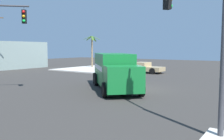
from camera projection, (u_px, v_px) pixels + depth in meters
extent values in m
plane|color=#33302D|center=(137.00, 89.00, 19.00)|extent=(100.00, 100.00, 0.00)
cube|color=beige|center=(103.00, 69.00, 36.68)|extent=(11.50, 11.50, 0.14)
cube|color=#146B2D|center=(113.00, 68.00, 19.52)|extent=(5.77, 5.71, 2.42)
cube|color=#146B2D|center=(123.00, 79.00, 15.67)|extent=(3.04, 3.04, 1.70)
cube|color=black|center=(126.00, 75.00, 14.80)|extent=(1.46, 1.50, 0.88)
cube|color=#B2B2B7|center=(108.00, 81.00, 22.35)|extent=(1.75, 1.79, 0.21)
cube|color=white|center=(127.00, 67.00, 19.71)|extent=(3.45, 3.36, 0.36)
cube|color=white|center=(98.00, 67.00, 19.31)|extent=(3.45, 3.36, 0.36)
cylinder|color=black|center=(141.00, 89.00, 15.99)|extent=(0.91, 0.90, 1.00)
cylinder|color=black|center=(104.00, 90.00, 15.57)|extent=(0.91, 0.90, 1.00)
cylinder|color=black|center=(124.00, 79.00, 21.06)|extent=(0.91, 0.90, 1.00)
cylinder|color=black|center=(96.00, 80.00, 20.64)|extent=(0.91, 0.90, 1.00)
cylinder|color=black|center=(122.00, 78.00, 22.09)|extent=(0.91, 0.90, 1.00)
cylinder|color=black|center=(95.00, 78.00, 21.67)|extent=(0.91, 0.90, 1.00)
cylinder|color=#38383D|center=(224.00, 45.00, 8.12)|extent=(0.20, 0.20, 6.31)
sphere|color=#19CC4C|center=(171.00, 6.00, 11.38)|extent=(0.20, 0.20, 0.20)
cylinder|color=#38383D|center=(2.00, 6.00, 16.62)|extent=(2.55, 2.61, 0.12)
cylinder|color=#38383D|center=(24.00, 8.00, 16.87)|extent=(0.03, 0.03, 0.25)
cube|color=black|center=(24.00, 17.00, 16.93)|extent=(0.42, 0.42, 0.95)
sphere|color=red|center=(24.00, 12.00, 16.72)|extent=(0.20, 0.20, 0.20)
sphere|color=#EFA314|center=(24.00, 16.00, 16.75)|extent=(0.20, 0.20, 0.20)
sphere|color=#19CC4C|center=(24.00, 21.00, 16.78)|extent=(0.20, 0.20, 0.20)
cube|color=tan|center=(132.00, 68.00, 32.73)|extent=(2.00, 1.57, 0.50)
cube|color=tan|center=(142.00, 66.00, 31.75)|extent=(2.01, 1.77, 1.10)
cube|color=black|center=(142.00, 64.00, 31.73)|extent=(1.84, 1.49, 0.48)
cube|color=tan|center=(155.00, 69.00, 30.68)|extent=(2.02, 2.07, 0.55)
cylinder|color=black|center=(129.00, 70.00, 31.86)|extent=(0.27, 0.77, 0.76)
cylinder|color=black|center=(137.00, 69.00, 33.47)|extent=(0.27, 0.77, 0.76)
cylinder|color=black|center=(152.00, 71.00, 29.82)|extent=(0.27, 0.77, 0.76)
cylinder|color=black|center=(159.00, 70.00, 31.43)|extent=(0.27, 0.77, 0.76)
cube|color=yellow|center=(117.00, 63.00, 36.16)|extent=(1.09, 1.15, 1.85)
cube|color=black|center=(117.00, 62.00, 35.77)|extent=(0.35, 0.61, 1.18)
cube|color=#0F38B2|center=(108.00, 62.00, 38.01)|extent=(1.17, 1.16, 1.85)
cube|color=black|center=(108.00, 61.00, 37.63)|extent=(0.51, 0.48, 1.18)
cylinder|color=#7A6647|center=(92.00, 52.00, 39.54)|extent=(0.26, 0.26, 4.99)
ellipsoid|color=#386023|center=(94.00, 39.00, 39.92)|extent=(1.36, 0.53, 0.97)
ellipsoid|color=#386023|center=(89.00, 38.00, 39.81)|extent=(0.55, 1.46, 0.80)
ellipsoid|color=#386023|center=(88.00, 38.00, 39.09)|extent=(1.42, 1.14, 0.68)
ellipsoid|color=#386023|center=(93.00, 38.00, 38.69)|extent=(1.21, 1.27, 0.86)
ellipsoid|color=#386023|center=(96.00, 38.00, 39.17)|extent=(0.83, 1.48, 0.75)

